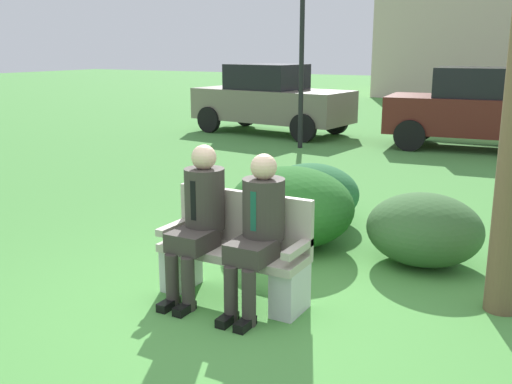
{
  "coord_description": "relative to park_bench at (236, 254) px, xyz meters",
  "views": [
    {
      "loc": [
        2.26,
        -3.7,
        2.08
      ],
      "look_at": [
        -0.18,
        0.67,
        0.85
      ],
      "focal_mm": 41.49,
      "sensor_mm": 36.0,
      "label": 1
    }
  ],
  "objects": [
    {
      "name": "shrub_mid_lawn",
      "position": [
        1.19,
        1.59,
        -0.04
      ],
      "size": [
        1.13,
        1.03,
        0.7
      ],
      "primitive_type": "ellipsoid",
      "color": "#345C2E",
      "rests_on": "ground"
    },
    {
      "name": "parked_car_near",
      "position": [
        -4.36,
        8.91,
        0.45
      ],
      "size": [
        4.04,
        2.04,
        1.68
      ],
      "color": "slate",
      "rests_on": "ground"
    },
    {
      "name": "shrub_near_bench",
      "position": [
        -0.35,
        2.38,
        -0.03
      ],
      "size": [
        1.15,
        1.05,
        0.72
      ],
      "primitive_type": "ellipsoid",
      "color": "#246233",
      "rests_on": "ground"
    },
    {
      "name": "street_lamp",
      "position": [
        -2.79,
        7.29,
        1.79
      ],
      "size": [
        0.24,
        0.24,
        3.56
      ],
      "color": "black",
      "rests_on": "ground"
    },
    {
      "name": "parked_car_far",
      "position": [
        0.58,
        8.92,
        0.45
      ],
      "size": [
        4.04,
        2.04,
        1.68
      ],
      "color": "#591E19",
      "rests_on": "ground"
    },
    {
      "name": "seated_man_left",
      "position": [
        -0.28,
        -0.12,
        0.34
      ],
      "size": [
        0.34,
        0.72,
        1.3
      ],
      "color": "#38332D",
      "rests_on": "ground"
    },
    {
      "name": "park_bench",
      "position": [
        0.0,
        0.0,
        0.0
      ],
      "size": [
        1.27,
        0.44,
        0.9
      ],
      "color": "#B7AD9E",
      "rests_on": "ground"
    },
    {
      "name": "seated_man_right",
      "position": [
        0.28,
        -0.12,
        0.32
      ],
      "size": [
        0.34,
        0.72,
        1.27
      ],
      "color": "#38332D",
      "rests_on": "ground"
    },
    {
      "name": "shrub_far_lawn",
      "position": [
        -0.2,
        1.47,
        0.04
      ],
      "size": [
        1.36,
        1.25,
        0.85
      ],
      "primitive_type": "ellipsoid",
      "color": "#226021",
      "rests_on": "ground"
    },
    {
      "name": "ground_plane",
      "position": [
        0.18,
        -0.32,
        -0.39
      ],
      "size": [
        80.0,
        80.0,
        0.0
      ],
      "primitive_type": "plane",
      "color": "#498E3E"
    }
  ]
}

